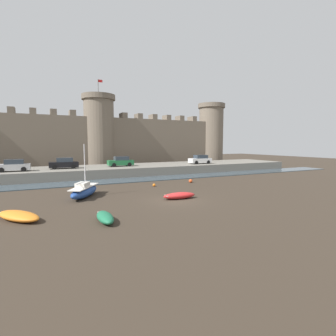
# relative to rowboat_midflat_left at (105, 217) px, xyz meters

# --- Properties ---
(ground_plane) EXTENTS (160.00, 160.00, 0.00)m
(ground_plane) POSITION_rel_rowboat_midflat_left_xyz_m (7.31, 3.86, -0.33)
(ground_plane) COLOR #382D23
(water_channel) EXTENTS (80.00, 4.50, 0.10)m
(water_channel) POSITION_rel_rowboat_midflat_left_xyz_m (7.31, 17.92, -0.28)
(water_channel) COLOR #3D4C56
(water_channel) RESTS_ON ground
(quay_road) EXTENTS (66.39, 10.00, 1.44)m
(quay_road) POSITION_rel_rowboat_midflat_left_xyz_m (7.31, 25.17, 0.39)
(quay_road) COLOR slate
(quay_road) RESTS_ON ground
(castle) EXTENTS (60.91, 6.52, 17.73)m
(castle) POSITION_rel_rowboat_midflat_left_xyz_m (7.31, 36.36, 6.03)
(castle) COLOR #706354
(castle) RESTS_ON ground
(rowboat_midflat_left) EXTENTS (1.02, 2.83, 0.63)m
(rowboat_midflat_left) POSITION_rel_rowboat_midflat_left_xyz_m (0.00, 0.00, 0.00)
(rowboat_midflat_left) COLOR #1E6B47
(rowboat_midflat_left) RESTS_ON ground
(rowboat_foreground_centre) EXTENTS (3.27, 1.30, 0.61)m
(rowboat_foreground_centre) POSITION_rel_rowboat_midflat_left_xyz_m (7.93, 4.19, -0.01)
(rowboat_foreground_centre) COLOR red
(rowboat_foreground_centre) RESTS_ON ground
(sailboat_foreground_left) EXTENTS (3.95, 5.28, 5.15)m
(sailboat_foreground_left) POSITION_rel_rowboat_midflat_left_xyz_m (0.04, 8.98, 0.28)
(sailboat_foreground_left) COLOR #234793
(sailboat_foreground_left) RESTS_ON ground
(rowboat_midflat_centre) EXTENTS (3.46, 4.04, 0.61)m
(rowboat_midflat_centre) POSITION_rel_rowboat_midflat_left_xyz_m (-5.18, 2.98, -0.01)
(rowboat_midflat_centre) COLOR orange
(rowboat_midflat_centre) RESTS_ON ground
(mooring_buoy_mid_mud) EXTENTS (0.47, 0.47, 0.47)m
(mooring_buoy_mid_mud) POSITION_rel_rowboat_midflat_left_xyz_m (14.12, 12.35, -0.09)
(mooring_buoy_mid_mud) COLOR #E04C1E
(mooring_buoy_mid_mud) RESTS_ON ground
(mooring_buoy_near_channel) EXTENTS (0.36, 0.36, 0.36)m
(mooring_buoy_near_channel) POSITION_rel_rowboat_midflat_left_xyz_m (8.57, 11.67, -0.15)
(mooring_buoy_near_channel) COLOR orange
(mooring_buoy_near_channel) RESTS_ON ground
(car_quay_west) EXTENTS (4.15, 1.97, 1.62)m
(car_quay_west) POSITION_rel_rowboat_midflat_left_xyz_m (-0.45, 24.57, 1.89)
(car_quay_west) COLOR black
(car_quay_west) RESTS_ON quay_road
(car_quay_centre_east) EXTENTS (4.15, 1.97, 1.62)m
(car_quay_centre_east) POSITION_rel_rowboat_midflat_left_xyz_m (22.83, 23.34, 1.89)
(car_quay_centre_east) COLOR silver
(car_quay_centre_east) RESTS_ON quay_road
(car_quay_centre_west) EXTENTS (4.15, 1.97, 1.62)m
(car_quay_centre_west) POSITION_rel_rowboat_midflat_left_xyz_m (8.23, 24.63, 1.89)
(car_quay_centre_west) COLOR #1E6638
(car_quay_centre_west) RESTS_ON quay_road
(car_quay_east) EXTENTS (4.15, 1.97, 1.62)m
(car_quay_east) POSITION_rel_rowboat_midflat_left_xyz_m (-6.85, 23.33, 1.89)
(car_quay_east) COLOR #B2B5B7
(car_quay_east) RESTS_ON quay_road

